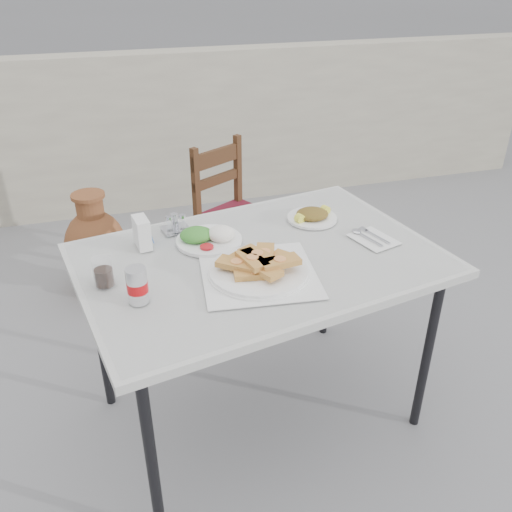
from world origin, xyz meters
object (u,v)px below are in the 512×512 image
object	(u,v)px
pide_plate	(259,265)
napkin_holder	(142,233)
soda_can	(137,285)
salad_rice_plate	(208,237)
terracotta_urn	(96,247)
chair	(233,215)
salad_chopped_plate	(312,216)
condiment_caddy	(176,225)
cafe_table	(260,268)
cola_glass	(104,274)

from	to	relation	value
pide_plate	napkin_holder	bearing A→B (deg)	139.03
soda_can	napkin_holder	distance (m)	0.39
pide_plate	soda_can	bearing A→B (deg)	-172.79
salad_rice_plate	terracotta_urn	xyz separation A→B (m)	(-0.47, 1.10, -0.55)
soda_can	chair	xyz separation A→B (m)	(0.65, 1.31, -0.43)
napkin_holder	pide_plate	bearing A→B (deg)	-49.08
pide_plate	salad_chopped_plate	world-z (taller)	pide_plate
condiment_caddy	terracotta_urn	bearing A→B (deg)	110.72
salad_chopped_plate	napkin_holder	size ratio (longest dim) A/B	1.77
cafe_table	cola_glass	xyz separation A→B (m)	(-0.58, -0.04, 0.10)
soda_can	cola_glass	size ratio (longest dim) A/B	1.22
salad_rice_plate	soda_can	size ratio (longest dim) A/B	2.11
cola_glass	terracotta_urn	xyz separation A→B (m)	(-0.06, 1.31, -0.57)
soda_can	salad_chopped_plate	bearing A→B (deg)	28.34
condiment_caddy	terracotta_urn	distance (m)	1.17
condiment_caddy	pide_plate	bearing A→B (deg)	-61.48
soda_can	cola_glass	bearing A→B (deg)	126.84
salad_rice_plate	chair	world-z (taller)	salad_rice_plate
cafe_table	cola_glass	bearing A→B (deg)	-175.61
napkin_holder	condiment_caddy	size ratio (longest dim) A/B	1.01
salad_chopped_plate	chair	bearing A→B (deg)	98.64
salad_chopped_plate	condiment_caddy	distance (m)	0.59
condiment_caddy	chair	bearing A→B (deg)	61.47
cafe_table	napkin_holder	xyz separation A→B (m)	(-0.42, 0.20, 0.12)
cafe_table	chair	distance (m)	1.19
soda_can	salad_rice_plate	bearing A→B (deg)	48.14
salad_chopped_plate	cola_glass	distance (m)	0.94
cola_glass	condiment_caddy	size ratio (longest dim) A/B	0.85
cafe_table	terracotta_urn	size ratio (longest dim) A/B	2.33
condiment_caddy	cola_glass	bearing A→B (deg)	-131.49
soda_can	napkin_holder	xyz separation A→B (m)	(0.06, 0.38, -0.00)
pide_plate	soda_can	xyz separation A→B (m)	(-0.43, -0.05, 0.03)
chair	cafe_table	bearing A→B (deg)	-128.19
salad_rice_plate	cola_glass	size ratio (longest dim) A/B	2.57
salad_rice_plate	condiment_caddy	distance (m)	0.18
salad_rice_plate	condiment_caddy	bearing A→B (deg)	128.33
cafe_table	salad_rice_plate	size ratio (longest dim) A/B	5.65
soda_can	cola_glass	distance (m)	0.17
salad_chopped_plate	salad_rice_plate	bearing A→B (deg)	-170.62
cafe_table	salad_chopped_plate	world-z (taller)	salad_chopped_plate
cola_glass	chair	xyz separation A→B (m)	(0.76, 1.18, -0.41)
soda_can	terracotta_urn	size ratio (longest dim) A/B	0.20
pide_plate	condiment_caddy	size ratio (longest dim) A/B	3.72
cafe_table	terracotta_urn	world-z (taller)	cafe_table
cola_glass	condiment_caddy	xyz separation A→B (m)	(0.31, 0.35, -0.02)
napkin_holder	chair	world-z (taller)	napkin_holder
cafe_table	salad_chopped_plate	size ratio (longest dim) A/B	6.92
soda_can	chair	distance (m)	1.53
salad_rice_plate	salad_chopped_plate	size ratio (longest dim) A/B	1.23
pide_plate	cola_glass	size ratio (longest dim) A/B	4.38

